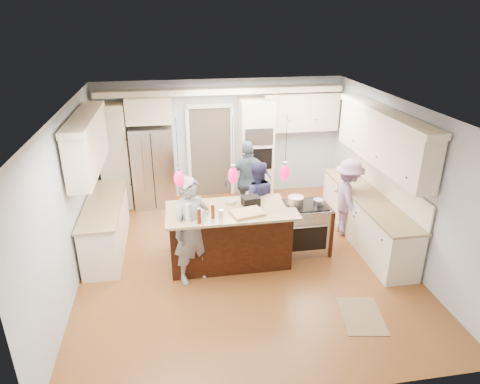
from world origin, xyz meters
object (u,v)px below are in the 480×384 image
Objects in this scene: kitchen_island at (229,234)px; person_far_left at (256,199)px; island_range at (305,227)px; refrigerator at (154,166)px; person_bar_end at (192,230)px.

kitchen_island is 1.38× the size of person_far_left.
kitchen_island is 1.41m from island_range.
refrigerator is at bearing 116.89° from kitchen_island.
refrigerator is 3.71m from island_range.
refrigerator is 2.65m from person_far_left.
island_range is 0.51× the size of person_bar_end.
island_range is at bearing 3.09° from kitchen_island.
island_range is at bearing -42.59° from refrigerator.
refrigerator is 1.01× the size of person_bar_end.
person_far_left is at bearing -42.55° from refrigerator.
person_far_left is at bearing 137.30° from island_range.
kitchen_island is (1.30, -2.57, -0.41)m from refrigerator.
refrigerator reaches higher than person_bar_end.
person_bar_end is 1.18× the size of person_far_left.
kitchen_island is at bearing 11.24° from person_bar_end.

